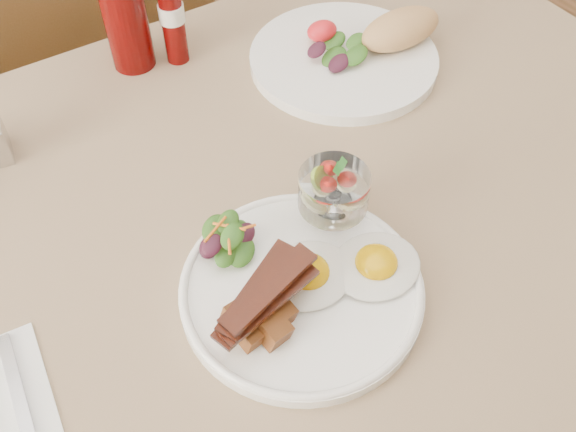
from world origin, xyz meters
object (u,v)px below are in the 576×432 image
at_px(chair_far, 107,71).
at_px(main_plate, 301,289).
at_px(hot_sauce_bottle, 173,22).
at_px(fruit_cup, 334,191).
at_px(ketchup_bottle, 124,12).
at_px(second_plate, 357,50).
at_px(table, 266,238).

xyz_separation_m(chair_far, main_plate, (-0.04, -0.82, 0.24)).
bearing_deg(main_plate, hot_sauce_bottle, 80.68).
relative_size(fruit_cup, ketchup_bottle, 0.44).
height_order(chair_far, hot_sauce_bottle, chair_far).
bearing_deg(second_plate, hot_sauce_bottle, 146.56).
bearing_deg(main_plate, chair_far, 87.10).
height_order(main_plate, second_plate, second_plate).
xyz_separation_m(table, second_plate, (0.27, 0.17, 0.11)).
relative_size(chair_far, fruit_cup, 10.81).
relative_size(table, ketchup_bottle, 6.81).
relative_size(fruit_cup, hot_sauce_bottle, 0.62).
bearing_deg(ketchup_bottle, second_plate, -31.50).
xyz_separation_m(second_plate, ketchup_bottle, (-0.30, 0.18, 0.07)).
distance_m(chair_far, fruit_cup, 0.81).
relative_size(table, chair_far, 1.43).
relative_size(second_plate, ketchup_bottle, 1.63).
bearing_deg(chair_far, ketchup_bottle, -94.75).
bearing_deg(table, hot_sauce_bottle, 83.49).
bearing_deg(fruit_cup, second_plate, 48.20).
distance_m(second_plate, ketchup_bottle, 0.36).
bearing_deg(second_plate, table, -148.44).
bearing_deg(ketchup_bottle, table, -85.81).
xyz_separation_m(table, main_plate, (-0.04, -0.15, 0.10)).
relative_size(main_plate, fruit_cup, 3.26).
distance_m(ketchup_bottle, hot_sauce_bottle, 0.07).
bearing_deg(chair_far, fruit_cup, -86.47).
distance_m(table, main_plate, 0.18).
height_order(main_plate, fruit_cup, fruit_cup).
height_order(fruit_cup, ketchup_bottle, ketchup_bottle).
bearing_deg(second_plate, main_plate, -134.55).
height_order(table, second_plate, second_plate).
bearing_deg(main_plate, table, 74.83).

